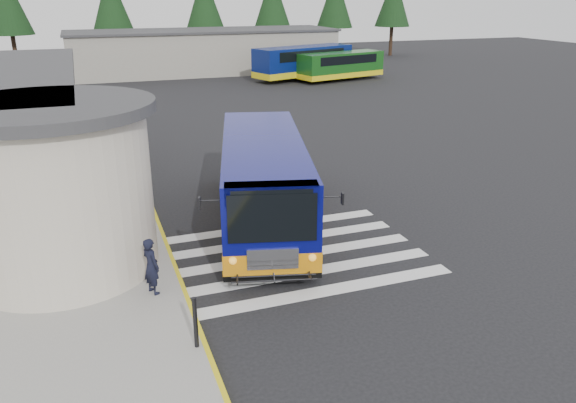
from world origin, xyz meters
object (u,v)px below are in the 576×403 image
object	(u,v)px
pedestrian_a	(151,266)
pedestrian_b	(133,248)
bollard	(195,323)
far_bus_a	(303,61)
far_bus_b	(341,65)
transit_bus	(264,184)

from	to	relation	value
pedestrian_a	pedestrian_b	world-z (taller)	pedestrian_b
pedestrian_b	bollard	world-z (taller)	pedestrian_b
pedestrian_b	far_bus_a	distance (m)	39.73
pedestrian_b	far_bus_a	world-z (taller)	far_bus_a
pedestrian_b	bollard	distance (m)	4.15
far_bus_b	far_bus_a	bearing A→B (deg)	41.33
pedestrian_b	far_bus_b	xyz separation A→B (m)	(21.83, 32.95, 0.45)
far_bus_a	far_bus_b	bearing A→B (deg)	-142.74
transit_bus	pedestrian_a	size ratio (longest dim) A/B	6.90
pedestrian_a	far_bus_b	distance (m)	40.37
transit_bus	bollard	size ratio (longest dim) A/B	8.62
bollard	far_bus_b	distance (m)	42.48
transit_bus	far_bus_b	bearing A→B (deg)	75.34
pedestrian_a	bollard	distance (m)	2.88
far_bus_a	pedestrian_b	bearing A→B (deg)	133.01
transit_bus	pedestrian_b	world-z (taller)	transit_bus
transit_bus	far_bus_b	world-z (taller)	transit_bus
bollard	far_bus_a	world-z (taller)	far_bus_a
pedestrian_a	bollard	xyz separation A→B (m)	(0.60, -2.82, -0.16)
pedestrian_a	bollard	bearing A→B (deg)	165.51
transit_bus	far_bus_a	size ratio (longest dim) A/B	1.05
pedestrian_b	far_bus_b	bearing A→B (deg)	120.50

